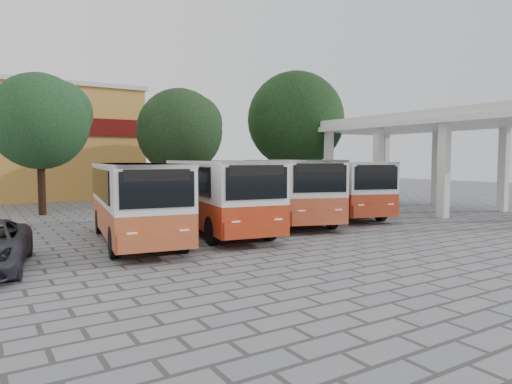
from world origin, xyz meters
TOP-DOWN VIEW (x-y plane):
  - ground at (0.00, 0.00)m, footprint 90.00×90.00m
  - terminal_shelter at (10.50, 4.00)m, footprint 6.80×15.80m
  - bus_far_left at (-7.29, 3.24)m, footprint 3.42×7.96m
  - bus_centre_left at (-3.83, 3.69)m, footprint 3.60×8.24m
  - bus_centre_right at (0.39, 4.72)m, footprint 4.84×8.56m
  - bus_far_right at (3.96, 5.27)m, footprint 4.51×8.25m
  - tree_left at (-9.01, 13.64)m, footprint 5.22×4.97m
  - tree_middle at (-1.18, 13.81)m, footprint 5.47×5.21m
  - tree_right at (7.78, 13.95)m, footprint 7.24×6.89m

SIDE VIEW (x-z plane):
  - ground at x=0.00m, z-range 0.00..0.00m
  - bus_far_left at x=-7.29m, z-range 0.22..2.99m
  - bus_far_right at x=3.96m, z-range 0.22..3.02m
  - bus_centre_left at x=-3.83m, z-range 0.23..3.09m
  - bus_centre_right at x=0.39m, z-range 0.23..3.13m
  - tree_middle at x=-1.18m, z-range 1.18..8.42m
  - terminal_shelter at x=10.50m, z-range 2.21..7.61m
  - tree_left at x=-9.01m, z-range 1.36..8.73m
  - tree_right at x=7.78m, z-range 1.38..10.56m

